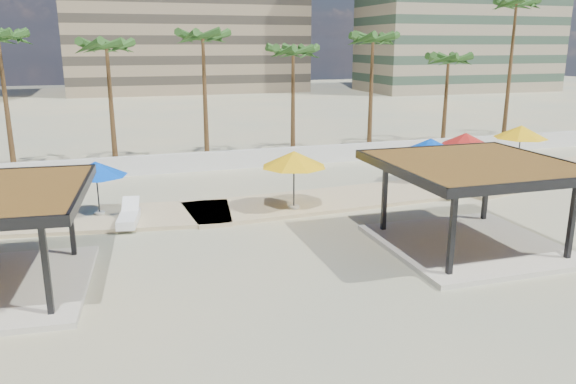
# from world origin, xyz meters

# --- Properties ---
(ground) EXTENTS (200.00, 200.00, 0.00)m
(ground) POSITION_xyz_m (0.00, 0.00, 0.00)
(ground) COLOR tan
(ground) RESTS_ON ground
(promenade) EXTENTS (44.45, 7.97, 0.24)m
(promenade) POSITION_xyz_m (2.00, 7.67, 0.06)
(promenade) COLOR #C6B284
(promenade) RESTS_ON ground
(boundary_wall) EXTENTS (56.00, 0.30, 1.20)m
(boundary_wall) POSITION_xyz_m (0.00, 16.00, 0.60)
(boundary_wall) COLOR silver
(boundary_wall) RESTS_ON ground
(building_mid) EXTENTS (38.00, 16.00, 30.40)m
(building_mid) POSITION_xyz_m (4.00, 78.00, 14.27)
(building_mid) COLOR #847259
(building_mid) RESTS_ON ground
(pavilion_central) EXTENTS (6.92, 6.92, 3.48)m
(pavilion_central) POSITION_xyz_m (3.97, -0.90, 2.08)
(pavilion_central) COLOR beige
(pavilion_central) RESTS_ON ground
(umbrella_b) EXTENTS (3.40, 3.40, 2.77)m
(umbrella_b) POSITION_xyz_m (-1.08, 5.80, 2.56)
(umbrella_b) COLOR beige
(umbrella_b) RESTS_ON promenade
(umbrella_c) EXTENTS (3.61, 3.61, 2.57)m
(umbrella_c) POSITION_xyz_m (10.63, 9.20, 2.39)
(umbrella_c) COLOR beige
(umbrella_c) RESTS_ON promenade
(umbrella_d) EXTENTS (3.30, 3.30, 2.43)m
(umbrella_d) POSITION_xyz_m (8.06, 8.80, 2.27)
(umbrella_d) COLOR beige
(umbrella_d) RESTS_ON promenade
(umbrella_e) EXTENTS (3.26, 3.26, 2.84)m
(umbrella_e) POSITION_xyz_m (14.51, 9.20, 2.62)
(umbrella_e) COLOR beige
(umbrella_e) RESTS_ON promenade
(umbrella_f) EXTENTS (3.18, 3.18, 2.49)m
(umbrella_f) POSITION_xyz_m (-9.93, 7.56, 2.32)
(umbrella_f) COLOR beige
(umbrella_f) RESTS_ON promenade
(lounger_a) EXTENTS (1.16, 2.48, 0.90)m
(lounger_a) POSITION_xyz_m (-8.69, 5.85, 0.40)
(lounger_a) COLOR white
(lounger_a) RESTS_ON promenade
(lounger_b) EXTENTS (0.77, 1.99, 0.74)m
(lounger_b) POSITION_xyz_m (7.32, 5.95, 0.36)
(lounger_b) COLOR white
(lounger_b) RESTS_ON promenade
(lounger_c) EXTENTS (0.75, 2.26, 0.86)m
(lounger_c) POSITION_xyz_m (15.06, 7.00, 0.39)
(lounger_c) COLOR white
(lounger_c) RESTS_ON promenade
(lounger_d) EXTENTS (2.11, 2.37, 0.91)m
(lounger_d) POSITION_xyz_m (14.87, 9.24, 0.40)
(lounger_d) COLOR white
(lounger_d) RESTS_ON promenade
(palm_c) EXTENTS (3.00, 3.00, 8.49)m
(palm_c) POSITION_xyz_m (-9.00, 18.10, 7.38)
(palm_c) COLOR brown
(palm_c) RESTS_ON ground
(palm_d) EXTENTS (3.00, 3.00, 9.08)m
(palm_d) POSITION_xyz_m (-3.00, 18.90, 7.93)
(palm_d) COLOR brown
(palm_d) RESTS_ON ground
(palm_e) EXTENTS (3.00, 3.00, 8.11)m
(palm_e) POSITION_xyz_m (3.00, 18.40, 7.02)
(palm_e) COLOR brown
(palm_e) RESTS_ON ground
(palm_f) EXTENTS (3.00, 3.00, 8.95)m
(palm_f) POSITION_xyz_m (9.00, 18.60, 7.81)
(palm_f) COLOR brown
(palm_f) RESTS_ON ground
(palm_g) EXTENTS (3.00, 3.00, 7.53)m
(palm_g) POSITION_xyz_m (15.00, 18.20, 6.46)
(palm_g) COLOR brown
(palm_g) RESTS_ON ground
(palm_h) EXTENTS (3.00, 3.00, 11.56)m
(palm_h) POSITION_xyz_m (21.00, 18.80, 10.24)
(palm_h) COLOR brown
(palm_h) RESTS_ON ground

